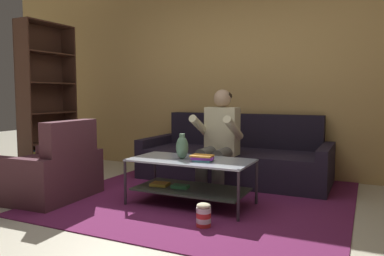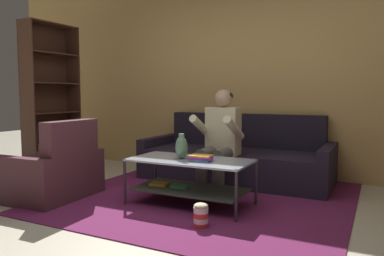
{
  "view_description": "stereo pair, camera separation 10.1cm",
  "coord_description": "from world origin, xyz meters",
  "px_view_note": "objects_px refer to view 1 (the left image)",
  "views": [
    {
      "loc": [
        1.7,
        -2.68,
        1.11
      ],
      "look_at": [
        -0.02,
        0.94,
        0.76
      ],
      "focal_mm": 35.0,
      "sensor_mm": 36.0,
      "label": 1
    },
    {
      "loc": [
        1.79,
        -2.63,
        1.11
      ],
      "look_at": [
        -0.02,
        0.94,
        0.76
      ],
      "focal_mm": 35.0,
      "sensor_mm": 36.0,
      "label": 2
    }
  ],
  "objects_px": {
    "person_seated_center": "(219,136)",
    "bookshelf": "(45,115)",
    "coffee_table": "(190,175)",
    "book_stack": "(203,158)",
    "vase": "(182,147)",
    "armchair": "(47,174)",
    "popcorn_tub": "(204,215)",
    "couch": "(235,159)"
  },
  "relations": [
    {
      "from": "person_seated_center",
      "to": "armchair",
      "type": "distance_m",
      "value": 1.95
    },
    {
      "from": "person_seated_center",
      "to": "book_stack",
      "type": "relative_size",
      "value": 4.94
    },
    {
      "from": "person_seated_center",
      "to": "bookshelf",
      "type": "distance_m",
      "value": 2.71
    },
    {
      "from": "person_seated_center",
      "to": "vase",
      "type": "bearing_deg",
      "value": -99.01
    },
    {
      "from": "vase",
      "to": "book_stack",
      "type": "xyz_separation_m",
      "value": [
        0.24,
        -0.03,
        -0.09
      ]
    },
    {
      "from": "couch",
      "to": "bookshelf",
      "type": "height_order",
      "value": "bookshelf"
    },
    {
      "from": "coffee_table",
      "to": "popcorn_tub",
      "type": "height_order",
      "value": "coffee_table"
    },
    {
      "from": "popcorn_tub",
      "to": "person_seated_center",
      "type": "bearing_deg",
      "value": 105.67
    },
    {
      "from": "coffee_table",
      "to": "armchair",
      "type": "bearing_deg",
      "value": -164.14
    },
    {
      "from": "couch",
      "to": "coffee_table",
      "type": "xyz_separation_m",
      "value": [
        -0.04,
        -1.28,
        0.04
      ]
    },
    {
      "from": "couch",
      "to": "popcorn_tub",
      "type": "height_order",
      "value": "couch"
    },
    {
      "from": "coffee_table",
      "to": "vase",
      "type": "relative_size",
      "value": 4.78
    },
    {
      "from": "couch",
      "to": "vase",
      "type": "relative_size",
      "value": 9.43
    },
    {
      "from": "couch",
      "to": "popcorn_tub",
      "type": "relative_size",
      "value": 11.47
    },
    {
      "from": "person_seated_center",
      "to": "book_stack",
      "type": "bearing_deg",
      "value": -80.68
    },
    {
      "from": "vase",
      "to": "book_stack",
      "type": "bearing_deg",
      "value": -8.31
    },
    {
      "from": "couch",
      "to": "person_seated_center",
      "type": "xyz_separation_m",
      "value": [
        0.0,
        -0.57,
        0.36
      ]
    },
    {
      "from": "couch",
      "to": "vase",
      "type": "height_order",
      "value": "couch"
    },
    {
      "from": "coffee_table",
      "to": "bookshelf",
      "type": "xyz_separation_m",
      "value": [
        -2.66,
        0.66,
        0.51
      ]
    },
    {
      "from": "couch",
      "to": "coffee_table",
      "type": "relative_size",
      "value": 1.97
    },
    {
      "from": "book_stack",
      "to": "popcorn_tub",
      "type": "height_order",
      "value": "book_stack"
    },
    {
      "from": "bookshelf",
      "to": "popcorn_tub",
      "type": "height_order",
      "value": "bookshelf"
    },
    {
      "from": "couch",
      "to": "bookshelf",
      "type": "bearing_deg",
      "value": -167.16
    },
    {
      "from": "person_seated_center",
      "to": "bookshelf",
      "type": "xyz_separation_m",
      "value": [
        -2.7,
        -0.05,
        0.19
      ]
    },
    {
      "from": "couch",
      "to": "bookshelf",
      "type": "relative_size",
      "value": 1.13
    },
    {
      "from": "coffee_table",
      "to": "armchair",
      "type": "relative_size",
      "value": 1.28
    },
    {
      "from": "person_seated_center",
      "to": "popcorn_tub",
      "type": "height_order",
      "value": "person_seated_center"
    },
    {
      "from": "coffee_table",
      "to": "bookshelf",
      "type": "relative_size",
      "value": 0.57
    },
    {
      "from": "book_stack",
      "to": "vase",
      "type": "bearing_deg",
      "value": 171.69
    },
    {
      "from": "person_seated_center",
      "to": "coffee_table",
      "type": "bearing_deg",
      "value": -92.97
    },
    {
      "from": "armchair",
      "to": "person_seated_center",
      "type": "bearing_deg",
      "value": 36.37
    },
    {
      "from": "person_seated_center",
      "to": "coffee_table",
      "type": "height_order",
      "value": "person_seated_center"
    },
    {
      "from": "person_seated_center",
      "to": "popcorn_tub",
      "type": "xyz_separation_m",
      "value": [
        0.35,
        -1.24,
        -0.53
      ]
    },
    {
      "from": "coffee_table",
      "to": "vase",
      "type": "bearing_deg",
      "value": -168.89
    },
    {
      "from": "coffee_table",
      "to": "book_stack",
      "type": "bearing_deg",
      "value": -17.31
    },
    {
      "from": "person_seated_center",
      "to": "book_stack",
      "type": "xyz_separation_m",
      "value": [
        0.12,
        -0.76,
        -0.13
      ]
    },
    {
      "from": "coffee_table",
      "to": "armchair",
      "type": "height_order",
      "value": "armchair"
    },
    {
      "from": "coffee_table",
      "to": "popcorn_tub",
      "type": "xyz_separation_m",
      "value": [
        0.38,
        -0.53,
        -0.21
      ]
    },
    {
      "from": "couch",
      "to": "person_seated_center",
      "type": "relative_size",
      "value": 2.05
    },
    {
      "from": "bookshelf",
      "to": "couch",
      "type": "bearing_deg",
      "value": 12.84
    },
    {
      "from": "vase",
      "to": "book_stack",
      "type": "height_order",
      "value": "vase"
    },
    {
      "from": "vase",
      "to": "armchair",
      "type": "height_order",
      "value": "armchair"
    }
  ]
}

